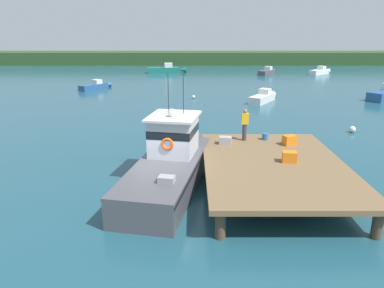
% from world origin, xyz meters
% --- Properties ---
extents(ground_plane, '(200.00, 200.00, 0.00)m').
position_xyz_m(ground_plane, '(0.00, 0.00, 0.00)').
color(ground_plane, '#1E4C5B').
extents(dock, '(6.00, 9.00, 1.20)m').
position_xyz_m(dock, '(4.80, 0.00, 1.07)').
color(dock, '#4C3D2D').
rests_on(dock, ground).
extents(main_fishing_boat, '(4.03, 9.97, 4.80)m').
position_xyz_m(main_fishing_boat, '(0.31, 0.57, 1.01)').
color(main_fishing_boat, '#4C4C51').
rests_on(main_fishing_boat, ground).
extents(crate_stack_mid_dock, '(0.67, 0.53, 0.37)m').
position_xyz_m(crate_stack_mid_dock, '(2.93, 2.68, 1.39)').
color(crate_stack_mid_dock, '#9E9EA3').
rests_on(crate_stack_mid_dock, dock).
extents(crate_stack_near_edge, '(0.66, 0.52, 0.47)m').
position_xyz_m(crate_stack_near_edge, '(5.45, 0.02, 1.43)').
color(crate_stack_near_edge, orange).
rests_on(crate_stack_near_edge, dock).
extents(crate_single_by_cleat, '(0.71, 0.61, 0.47)m').
position_xyz_m(crate_single_by_cleat, '(6.08, 2.53, 1.44)').
color(crate_single_by_cleat, orange).
rests_on(crate_single_by_cleat, dock).
extents(bait_bucket, '(0.32, 0.32, 0.34)m').
position_xyz_m(bait_bucket, '(5.05, 3.43, 1.37)').
color(bait_bucket, '#2866B2').
rests_on(bait_bucket, dock).
extents(deckhand_by_the_boat, '(0.36, 0.22, 1.63)m').
position_xyz_m(deckhand_by_the_boat, '(3.95, 3.33, 2.06)').
color(deckhand_by_the_boat, '#383842').
rests_on(deckhand_by_the_boat, dock).
extents(moored_boat_outer_mooring, '(3.36, 4.55, 1.22)m').
position_xyz_m(moored_boat_outer_mooring, '(8.14, 20.46, 0.42)').
color(moored_boat_outer_mooring, silver).
rests_on(moored_boat_outer_mooring, ground).
extents(moored_boat_far_right, '(3.17, 4.05, 1.10)m').
position_xyz_m(moored_boat_far_right, '(-9.97, 28.17, 0.38)').
color(moored_boat_far_right, '#285184').
rests_on(moored_boat_far_right, ground).
extents(moored_boat_far_left, '(3.44, 4.39, 1.19)m').
position_xyz_m(moored_boat_far_left, '(12.94, 43.29, 0.41)').
color(moored_boat_far_left, '#4C4C51').
rests_on(moored_boat_far_left, ground).
extents(moored_boat_off_the_point, '(4.25, 3.96, 1.23)m').
position_xyz_m(moored_boat_off_the_point, '(21.24, 43.56, 0.42)').
color(moored_boat_off_the_point, white).
rests_on(moored_boat_off_the_point, ground).
extents(moored_boat_mid_harbor, '(6.28, 2.18, 1.57)m').
position_xyz_m(moored_boat_mid_harbor, '(-2.94, 45.23, 0.54)').
color(moored_boat_mid_harbor, '#196B5B').
rests_on(moored_boat_mid_harbor, ground).
extents(mooring_buoy_inshore, '(0.43, 0.43, 0.43)m').
position_xyz_m(mooring_buoy_inshore, '(12.10, 9.21, 0.22)').
color(mooring_buoy_inshore, silver).
rests_on(mooring_buoy_inshore, ground).
extents(mooring_buoy_spare_mooring, '(0.33, 0.33, 0.33)m').
position_xyz_m(mooring_buoy_spare_mooring, '(1.42, 22.21, 0.16)').
color(mooring_buoy_spare_mooring, silver).
rests_on(mooring_buoy_spare_mooring, ground).
extents(far_shoreline, '(120.00, 8.00, 2.40)m').
position_xyz_m(far_shoreline, '(0.00, 62.00, 1.20)').
color(far_shoreline, '#284723').
rests_on(far_shoreline, ground).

